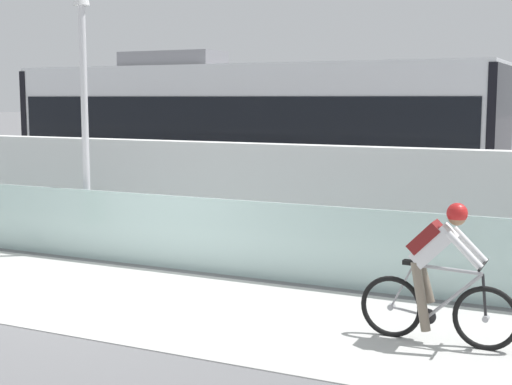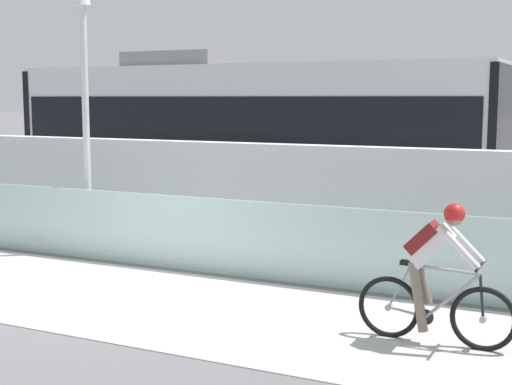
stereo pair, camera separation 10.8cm
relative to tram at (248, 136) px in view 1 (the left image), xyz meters
The scene contains 9 objects.
ground_plane 7.20m from the tram, 80.24° to the right, with size 200.00×200.00×0.00m, color slate.
bike_path_deck 7.20m from the tram, 80.24° to the right, with size 32.00×3.20×0.01m, color beige.
glass_parapet 5.30m from the tram, 76.74° to the right, with size 32.00×0.05×1.19m, color silver.
concrete_barrier_wall 3.53m from the tram, 69.78° to the right, with size 32.00×0.36×1.94m, color white.
tram_rail_near 2.34m from the tram, 31.34° to the right, with size 32.00×0.08×0.01m, color #595654.
tram_rail_far 2.34m from the tram, 31.34° to the left, with size 32.00×0.08×0.01m, color #595654.
tram is the anchor object (origin of this frame).
cyclist_on_bike 9.01m from the tram, 50.01° to the right, with size 1.77×0.58×1.61m.
lamp_post_antenna 4.97m from the tram, 99.90° to the right, with size 0.28×0.28×5.20m.
Camera 1 is at (6.21, -8.07, 2.75)m, focal length 51.59 mm.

